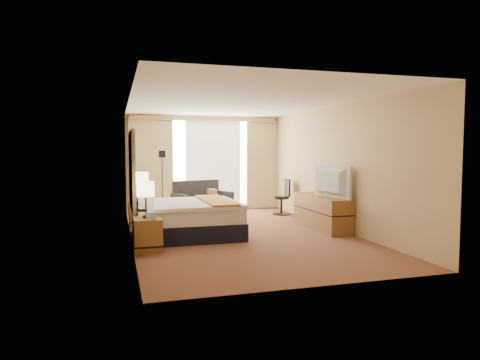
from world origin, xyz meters
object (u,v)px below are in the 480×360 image
object	(u,v)px
nightstand_left	(148,235)
floor_lamp	(162,170)
media_dresser	(322,212)
lamp_left	(146,190)
bed	(186,218)
desk_chair	(283,199)
lamp_right	(141,179)
nightstand_right	(139,213)
television	(328,182)
loveseat	(202,204)

from	to	relation	value
nightstand_left	floor_lamp	xyz separation A→B (m)	(0.62, 3.58, 0.90)
floor_lamp	media_dresser	bearing A→B (deg)	-39.36
nightstand_left	lamp_left	size ratio (longest dim) A/B	0.91
bed	desk_chair	size ratio (longest dim) A/B	2.12
media_dresser	lamp_right	bearing A→B (deg)	158.17
nightstand_right	lamp_right	distance (m)	0.77
lamp_left	nightstand_left	bearing A→B (deg)	-48.99
nightstand_left	bed	world-z (taller)	bed
television	desk_chair	bearing A→B (deg)	-9.54
lamp_left	floor_lamp	bearing A→B (deg)	79.78
desk_chair	television	distance (m)	2.52
loveseat	television	bearing A→B (deg)	-75.44
nightstand_left	media_dresser	size ratio (longest dim) A/B	0.31
nightstand_right	desk_chair	size ratio (longest dim) A/B	0.59
nightstand_right	bed	xyz separation A→B (m)	(0.81, -1.42, 0.07)
nightstand_right	bed	bearing A→B (deg)	-60.30
media_dresser	lamp_left	distance (m)	3.92
nightstand_right	nightstand_left	bearing A→B (deg)	-90.00
television	media_dresser	bearing A→B (deg)	-17.26
lamp_left	media_dresser	bearing A→B (deg)	15.42
nightstand_left	lamp_left	bearing A→B (deg)	131.01
bed	desk_chair	bearing A→B (deg)	35.86
television	bed	bearing A→B (deg)	73.32
desk_chair	lamp_right	distance (m)	3.73
desk_chair	nightstand_right	bearing A→B (deg)	-166.91
lamp_right	lamp_left	bearing A→B (deg)	-91.69
bed	nightstand_left	bearing A→B (deg)	-126.84
lamp_right	nightstand_right	bearing A→B (deg)	-168.73
nightstand_left	nightstand_right	bearing A→B (deg)	90.00
desk_chair	television	xyz separation A→B (m)	(-0.02, -2.45, 0.62)
lamp_left	lamp_right	world-z (taller)	lamp_right
media_dresser	television	size ratio (longest dim) A/B	1.57
media_dresser	lamp_left	bearing A→B (deg)	-164.58
nightstand_left	floor_lamp	bearing A→B (deg)	80.17
bed	lamp_left	xyz separation A→B (m)	(-0.83, -1.06, 0.67)
lamp_left	lamp_right	size ratio (longest dim) A/B	0.95
nightstand_right	television	bearing A→B (deg)	-26.23
nightstand_right	television	world-z (taller)	television
bed	floor_lamp	world-z (taller)	floor_lamp
bed	floor_lamp	xyz separation A→B (m)	(-0.19, 2.50, 0.82)
bed	floor_lamp	distance (m)	2.63
nightstand_right	lamp_left	xyz separation A→B (m)	(-0.02, -2.48, 0.74)
bed	television	xyz separation A→B (m)	(2.84, -0.38, 0.68)
lamp_right	floor_lamp	bearing A→B (deg)	61.98
bed	media_dresser	bearing A→B (deg)	-0.60
nightstand_left	desk_chair	bearing A→B (deg)	40.62
loveseat	television	distance (m)	3.57
media_dresser	bed	world-z (taller)	bed
loveseat	lamp_left	xyz separation A→B (m)	(-1.63, -3.52, 0.72)
bed	lamp_left	distance (m)	1.50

